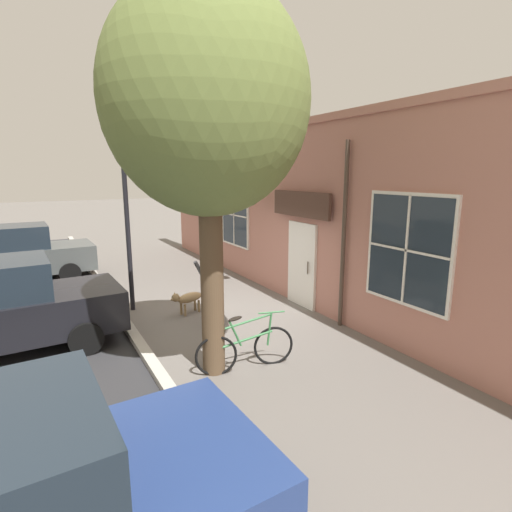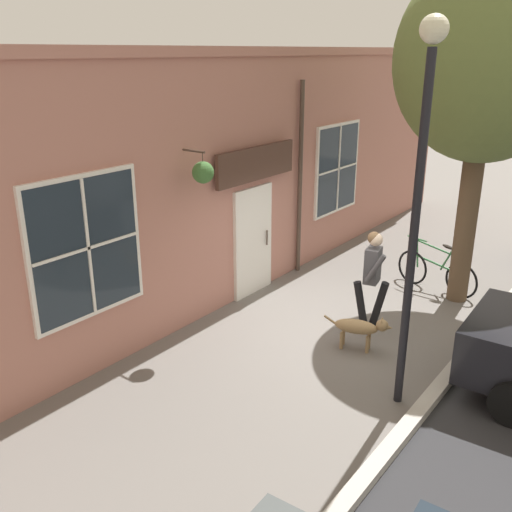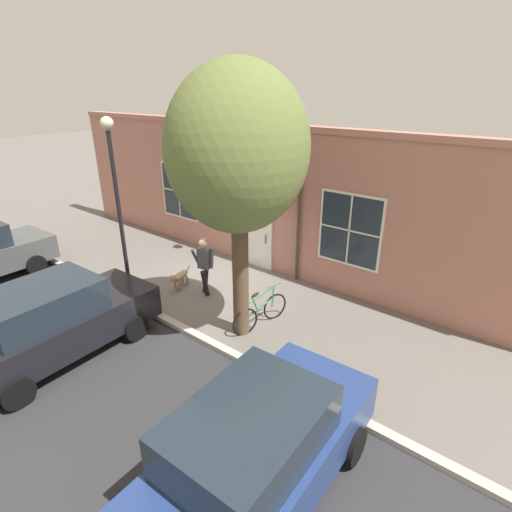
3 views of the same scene
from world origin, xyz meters
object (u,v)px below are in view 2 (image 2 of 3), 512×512
(leaning_bicycle, at_px, (436,271))
(dog_on_leash, at_px, (360,327))
(pedestrian_walking, at_px, (373,271))
(street_tree_by_curb, at_px, (484,65))
(street_lamp, at_px, (420,169))

(leaning_bicycle, bearing_deg, dog_on_leash, -91.35)
(pedestrian_walking, distance_m, dog_on_leash, 1.07)
(street_tree_by_curb, relative_size, street_lamp, 1.25)
(pedestrian_walking, xyz_separation_m, dog_on_leash, (0.24, -0.83, -0.64))
(pedestrian_walking, distance_m, street_lamp, 3.08)
(leaning_bicycle, bearing_deg, pedestrian_walking, -97.92)
(street_lamp, bearing_deg, dog_on_leash, 138.78)
(street_lamp, bearing_deg, street_tree_by_curb, 98.02)
(dog_on_leash, distance_m, street_lamp, 3.13)
(pedestrian_walking, height_order, street_tree_by_curb, street_tree_by_curb)
(dog_on_leash, xyz_separation_m, street_tree_by_curb, (0.54, 2.85, 3.86))
(leaning_bicycle, relative_size, street_lamp, 0.35)
(pedestrian_walking, height_order, leaning_bicycle, pedestrian_walking)
(dog_on_leash, bearing_deg, pedestrian_walking, 106.19)
(street_tree_by_curb, distance_m, leaning_bicycle, 3.90)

